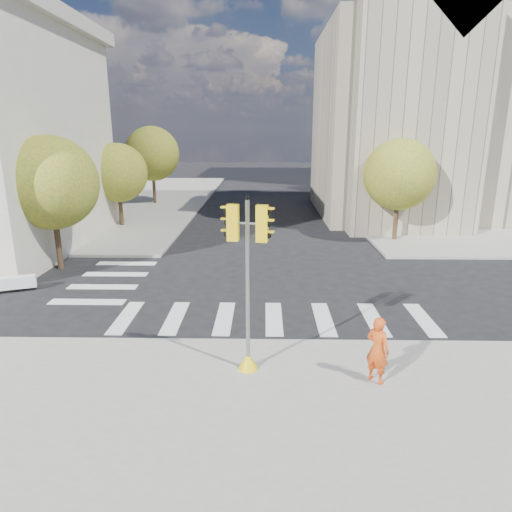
{
  "coord_description": "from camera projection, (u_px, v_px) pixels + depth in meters",
  "views": [
    {
      "loc": [
        -0.46,
        -17.34,
        6.62
      ],
      "look_at": [
        -0.77,
        -1.08,
        2.1
      ],
      "focal_mm": 32.0,
      "sensor_mm": 36.0,
      "label": 1
    }
  ],
  "objects": [
    {
      "name": "tree_lw_mid",
      "position": [
        118.0,
        173.0,
        31.14
      ],
      "size": [
        4.0,
        4.0,
        5.77
      ],
      "color": "#382616",
      "rests_on": "ground"
    },
    {
      "name": "photographer",
      "position": [
        378.0,
        350.0,
        11.92
      ],
      "size": [
        0.78,
        0.78,
        1.83
      ],
      "primitive_type": "imported",
      "rotation": [
        0.0,
        0.0,
        2.35
      ],
      "color": "#D54A14",
      "rests_on": "sidewalk_near"
    },
    {
      "name": "ground",
      "position": [
        275.0,
        299.0,
        18.47
      ],
      "size": [
        160.0,
        160.0,
        0.0
      ],
      "primitive_type": "plane",
      "color": "black",
      "rests_on": "ground"
    },
    {
      "name": "civic_building",
      "position": [
        476.0,
        121.0,
        34.66
      ],
      "size": [
        26.0,
        16.0,
        19.39
      ],
      "color": "#A1967F",
      "rests_on": "ground"
    },
    {
      "name": "traffic_signal",
      "position": [
        248.0,
        299.0,
        12.23
      ],
      "size": [
        1.08,
        0.56,
        4.87
      ],
      "rotation": [
        0.0,
        0.0,
        -0.15
      ],
      "color": "yellow",
      "rests_on": "sidewalk_near"
    },
    {
      "name": "tree_re_far",
      "position": [
        337.0,
        156.0,
        50.05
      ],
      "size": [
        4.0,
        4.0,
        5.88
      ],
      "color": "#382616",
      "rests_on": "ground"
    },
    {
      "name": "lamp_near",
      "position": [
        391.0,
        161.0,
        30.59
      ],
      "size": [
        0.35,
        0.18,
        8.11
      ],
      "color": "black",
      "rests_on": "sidewalk_far_right"
    },
    {
      "name": "tree_lw_far",
      "position": [
        152.0,
        154.0,
        40.57
      ],
      "size": [
        4.8,
        4.8,
        6.95
      ],
      "color": "#382616",
      "rests_on": "ground"
    },
    {
      "name": "tree_re_near",
      "position": [
        399.0,
        175.0,
        26.88
      ],
      "size": [
        4.2,
        4.2,
        6.16
      ],
      "color": "#382616",
      "rests_on": "ground"
    },
    {
      "name": "tree_re_mid",
      "position": [
        359.0,
        157.0,
        38.36
      ],
      "size": [
        4.6,
        4.6,
        6.66
      ],
      "color": "#382616",
      "rests_on": "ground"
    },
    {
      "name": "tree_lw_near",
      "position": [
        51.0,
        183.0,
        21.39
      ],
      "size": [
        4.4,
        4.4,
        6.41
      ],
      "color": "#382616",
      "rests_on": "ground"
    },
    {
      "name": "office_tower",
      "position": [
        453.0,
        57.0,
        54.52
      ],
      "size": [
        20.0,
        18.0,
        30.0
      ],
      "primitive_type": "cube",
      "color": "#9EA0A3",
      "rests_on": "ground"
    },
    {
      "name": "lamp_far",
      "position": [
        352.0,
        151.0,
        44.07
      ],
      "size": [
        0.35,
        0.18,
        8.11
      ],
      "color": "black",
      "rests_on": "sidewalk_far_right"
    },
    {
      "name": "sidewalk_far_right",
      "position": [
        480.0,
        201.0,
        43.14
      ],
      "size": [
        28.0,
        40.0,
        0.15
      ],
      "primitive_type": "cube",
      "color": "gray",
      "rests_on": "ground"
    },
    {
      "name": "sidewalk_far_left",
      "position": [
        62.0,
        200.0,
        43.86
      ],
      "size": [
        28.0,
        40.0,
        0.15
      ],
      "primitive_type": "cube",
      "color": "gray",
      "rests_on": "ground"
    }
  ]
}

